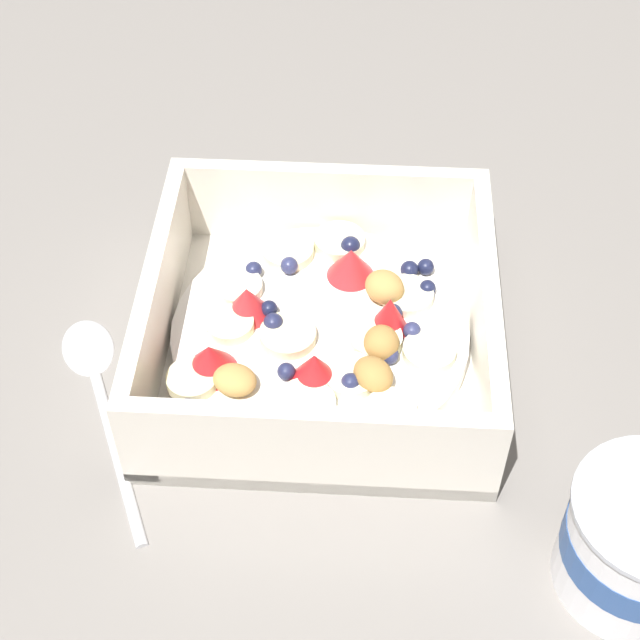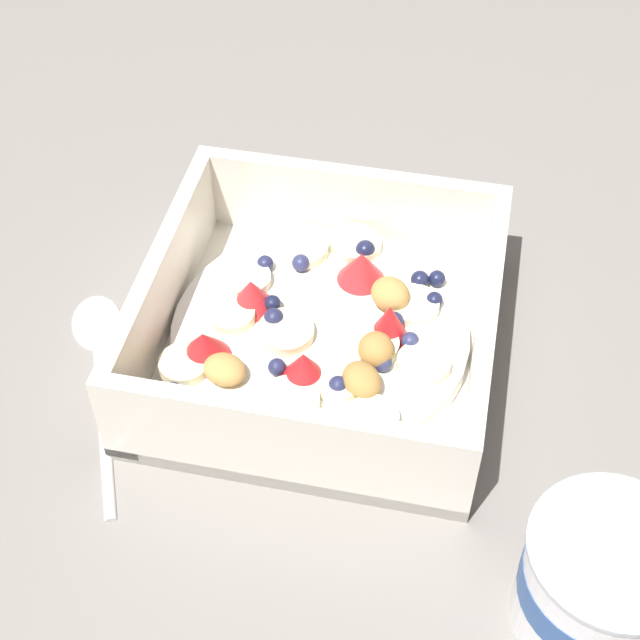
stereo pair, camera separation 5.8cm
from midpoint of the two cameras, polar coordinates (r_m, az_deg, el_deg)
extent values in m
plane|color=gray|center=(0.61, -1.87, -1.46)|extent=(2.40, 2.40, 0.00)
cube|color=white|center=(0.60, -2.77, -1.77)|extent=(0.21, 0.21, 0.01)
cube|color=white|center=(0.64, -2.08, 6.52)|extent=(0.21, 0.01, 0.07)
cube|color=white|center=(0.51, -3.87, -7.94)|extent=(0.21, 0.01, 0.07)
cube|color=white|center=(0.57, 6.88, -0.31)|extent=(0.01, 0.19, 0.07)
cube|color=white|center=(0.59, -12.34, 0.50)|extent=(0.01, 0.19, 0.07)
cylinder|color=white|center=(0.59, -2.81, -1.04)|extent=(0.18, 0.18, 0.01)
cylinder|color=#F7EFC6|center=(0.61, -7.60, 1.79)|extent=(0.04, 0.04, 0.01)
cylinder|color=beige|center=(0.56, -10.55, -3.68)|extent=(0.03, 0.03, 0.01)
cylinder|color=#F7EFC6|center=(0.54, -3.92, -5.21)|extent=(0.04, 0.04, 0.01)
cylinder|color=#F7EFC6|center=(0.57, 0.46, -1.32)|extent=(0.04, 0.04, 0.01)
cylinder|color=#F7EFC6|center=(0.60, 2.45, 1.29)|extent=(0.04, 0.04, 0.01)
cylinder|color=#F7EFC6|center=(0.54, 1.17, -5.58)|extent=(0.03, 0.03, 0.01)
cylinder|color=#F4EAB7|center=(0.57, 3.61, -2.07)|extent=(0.04, 0.04, 0.01)
cylinder|color=#F7EFC6|center=(0.55, -1.19, -3.51)|extent=(0.04, 0.04, 0.01)
cylinder|color=#F4EAB7|center=(0.63, -1.67, 4.57)|extent=(0.05, 0.05, 0.01)
cylinder|color=#F4EAB7|center=(0.63, -4.58, 3.94)|extent=(0.04, 0.04, 0.01)
cylinder|color=#F4EAB7|center=(0.59, -8.19, -0.45)|extent=(0.03, 0.03, 0.01)
cylinder|color=beige|center=(0.58, -4.80, -1.09)|extent=(0.05, 0.05, 0.01)
cone|color=red|center=(0.57, 1.28, 0.20)|extent=(0.03, 0.03, 0.03)
cone|color=red|center=(0.61, -0.88, 3.27)|extent=(0.04, 0.04, 0.02)
cone|color=red|center=(0.59, -7.18, 0.83)|extent=(0.03, 0.03, 0.02)
cone|color=red|center=(0.55, -3.36, -3.07)|extent=(0.04, 0.04, 0.02)
cone|color=red|center=(0.56, -9.49, -2.45)|extent=(0.05, 0.05, 0.02)
sphere|color=#191E3D|center=(0.60, 3.67, 1.76)|extent=(0.01, 0.01, 0.01)
sphere|color=#23284C|center=(0.56, -5.00, -3.23)|extent=(0.01, 0.01, 0.01)
sphere|color=#191E3D|center=(0.59, -5.79, 0.85)|extent=(0.01, 0.01, 0.01)
sphere|color=#23284C|center=(0.58, 1.53, 0.39)|extent=(0.01, 0.01, 0.01)
sphere|color=#23284C|center=(0.58, -5.64, -0.31)|extent=(0.01, 0.01, 0.01)
sphere|color=navy|center=(0.56, 1.19, -2.24)|extent=(0.01, 0.01, 0.01)
sphere|color=#191E3D|center=(0.61, 3.62, 3.03)|extent=(0.01, 0.01, 0.01)
sphere|color=#23284C|center=(0.55, -1.19, -3.89)|extent=(0.01, 0.01, 0.01)
sphere|color=navy|center=(0.57, 2.64, -0.79)|extent=(0.01, 0.01, 0.01)
sphere|color=#191E3D|center=(0.62, -0.83, 4.29)|extent=(0.01, 0.01, 0.01)
sphere|color=#23284C|center=(0.61, -6.65, 2.84)|extent=(0.01, 0.01, 0.01)
sphere|color=#191E3D|center=(0.61, 2.64, 2.87)|extent=(0.01, 0.01, 0.01)
sphere|color=navy|center=(0.61, -4.54, 3.10)|extent=(0.01, 0.01, 0.01)
sphere|color=#191E3D|center=(0.55, -10.94, -5.41)|extent=(0.01, 0.01, 0.01)
ellipsoid|color=#AD7F42|center=(0.56, 0.73, -1.52)|extent=(0.02, 0.02, 0.02)
ellipsoid|color=tan|center=(0.55, -8.08, -3.72)|extent=(0.03, 0.03, 0.01)
ellipsoid|color=tan|center=(0.59, 1.07, 1.83)|extent=(0.03, 0.03, 0.02)
ellipsoid|color=#AD7F42|center=(0.55, 0.17, -3.42)|extent=(0.03, 0.03, 0.02)
ellipsoid|color=silver|center=(0.62, -16.28, -1.48)|extent=(0.05, 0.06, 0.01)
cylinder|color=silver|center=(0.57, -14.88, -7.75)|extent=(0.06, 0.12, 0.01)
camera|label=1|loc=(0.03, -92.87, -3.14)|focal=53.94mm
camera|label=2|loc=(0.03, 87.13, 3.14)|focal=53.94mm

